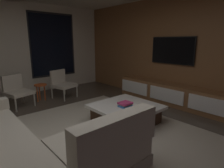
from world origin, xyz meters
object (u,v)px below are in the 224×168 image
book_stack_on_coffee_table (125,104)px  accent_chair_by_curtain (16,89)px  side_stool (40,87)px  media_console (172,95)px  sectional_couch (21,150)px  accent_chair_near_window (62,82)px  coffee_table (126,114)px  mounted_tv (172,50)px

book_stack_on_coffee_table → accent_chair_by_curtain: size_ratio=0.32×
side_stool → media_console: bearing=-46.6°
sectional_couch → accent_chair_near_window: (1.87, 2.56, 0.14)m
coffee_table → media_console: media_console is taller
sectional_couch → side_stool: sectional_couch is taller
sectional_couch → accent_chair_near_window: bearing=53.9°
accent_chair_by_curtain → mounted_tv: (3.15, -2.28, 0.92)m
book_stack_on_coffee_table → media_console: size_ratio=0.08×
coffee_table → media_console: 1.66m
accent_chair_near_window → side_stool: 0.60m
book_stack_on_coffee_table → media_console: (1.72, 0.01, -0.15)m
media_console → mounted_tv: 1.13m
mounted_tv → sectional_couch: bearing=-175.3°
coffee_table → mounted_tv: bearing=5.1°
coffee_table → side_stool: 2.58m
accent_chair_near_window → accent_chair_by_curtain: size_ratio=1.00×
accent_chair_by_curtain → side_stool: accent_chair_by_curtain is taller
sectional_couch → media_console: 3.64m
side_stool → media_console: media_console is taller
sectional_couch → mounted_tv: mounted_tv is taller
book_stack_on_coffee_table → side_stool: (-0.65, 2.52, -0.03)m
side_stool → mounted_tv: 3.58m
accent_chair_by_curtain → side_stool: (0.60, 0.03, -0.06)m
book_stack_on_coffee_table → side_stool: 2.61m
side_stool → media_console: 3.45m
accent_chair_near_window → mounted_tv: size_ratio=0.66×
sectional_couch → book_stack_on_coffee_table: 1.93m
book_stack_on_coffee_table → accent_chair_near_window: 2.46m
sectional_couch → side_stool: size_ratio=5.43×
coffee_table → mounted_tv: (1.84, 0.17, 1.16)m
book_stack_on_coffee_table → mounted_tv: (1.90, 0.21, 0.94)m
media_console → mounted_tv: size_ratio=2.62×
book_stack_on_coffee_table → accent_chair_near_window: accent_chair_near_window is taller
accent_chair_near_window → accent_chair_by_curtain: (-1.19, 0.03, 0.00)m
sectional_couch → accent_chair_near_window: 3.17m
coffee_table → mounted_tv: 2.18m
sectional_couch → accent_chair_by_curtain: size_ratio=3.21×
sectional_couch → accent_chair_by_curtain: sectional_couch is taller
coffee_table → accent_chair_by_curtain: size_ratio=1.49×
sectional_couch → media_console: bearing=1.8°
accent_chair_by_curtain → media_console: size_ratio=0.25×
coffee_table → accent_chair_by_curtain: 2.79m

